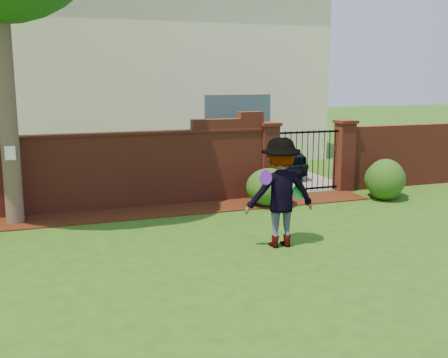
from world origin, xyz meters
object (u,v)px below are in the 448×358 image
object	(u,v)px
car	(259,150)
frisbee_purple	(266,177)
frisbee_green	(299,191)
man	(281,193)

from	to	relation	value
car	frisbee_purple	bearing A→B (deg)	-113.80
frisbee_green	man	bearing A→B (deg)	-179.79
man	frisbee_green	distance (m)	0.37
man	frisbee_purple	size ratio (longest dim) A/B	7.51
man	frisbee_green	size ratio (longest dim) A/B	7.13
car	frisbee_purple	xyz separation A→B (m)	(-2.95, -7.10, 0.56)
frisbee_purple	frisbee_green	world-z (taller)	frisbee_purple
man	frisbee_green	xyz separation A→B (m)	(0.37, 0.00, 0.00)
frisbee_purple	man	bearing A→B (deg)	27.70
car	frisbee_green	world-z (taller)	car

